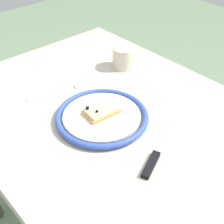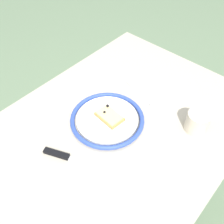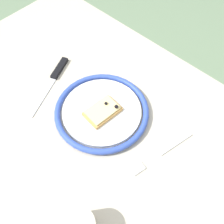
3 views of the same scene
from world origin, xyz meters
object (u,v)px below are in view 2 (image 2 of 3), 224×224
pizza_slice_near (109,116)px  fork (137,90)px  plate (107,119)px  dining_table (112,145)px  knife (65,157)px  cup (197,122)px

pizza_slice_near → fork: size_ratio=0.53×
plate → pizza_slice_near: bearing=153.7°
dining_table → knife: 0.21m
plate → knife: 0.21m
fork → pizza_slice_near: bearing=6.8°
dining_table → plate: 0.11m
pizza_slice_near → fork: bearing=-173.2°
knife → plate: bearing=-179.2°
dining_table → plate: bearing=-117.5°
plate → fork: size_ratio=1.36×
fork → plate: bearing=5.5°
pizza_slice_near → fork: pizza_slice_near is taller
knife → fork: bearing=-176.9°
knife → pizza_slice_near: bearing=179.7°
cup → pizza_slice_near: bearing=-55.4°
dining_table → plate: size_ratio=4.03×
pizza_slice_near → cup: cup is taller
dining_table → cup: bearing=133.9°
pizza_slice_near → cup: 0.31m
dining_table → knife: bearing=-12.8°
plate → knife: size_ratio=1.19×
pizza_slice_near → fork: (-0.20, -0.02, -0.02)m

